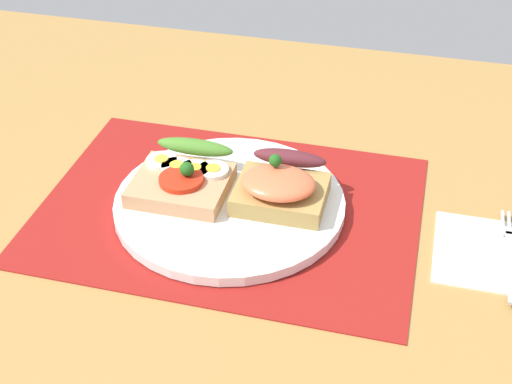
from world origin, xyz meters
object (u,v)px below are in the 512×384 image
fork (510,251)px  sandwich_salmon (281,185)px  plate (230,203)px  sandwich_egg_tomato (184,176)px  napkin (499,254)px

fork → sandwich_salmon: bearing=175.9°
plate → sandwich_salmon: size_ratio=2.60×
plate → sandwich_egg_tomato: 5.96cm
plate → napkin: (28.84, -0.75, -0.58)cm
plate → sandwich_salmon: 6.20cm
plate → fork: bearing=-1.1°
plate → fork: size_ratio=1.76×
sandwich_salmon → napkin: 23.64cm
plate → sandwich_egg_tomato: size_ratio=2.41×
sandwich_salmon → sandwich_egg_tomato: bearing=-179.9°
plate → napkin: size_ratio=1.93×
sandwich_egg_tomato → napkin: size_ratio=0.80×
sandwich_egg_tomato → napkin: bearing=-3.1°
napkin → fork: (0.96, 0.16, 0.46)cm
fork → napkin: bearing=-170.5°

